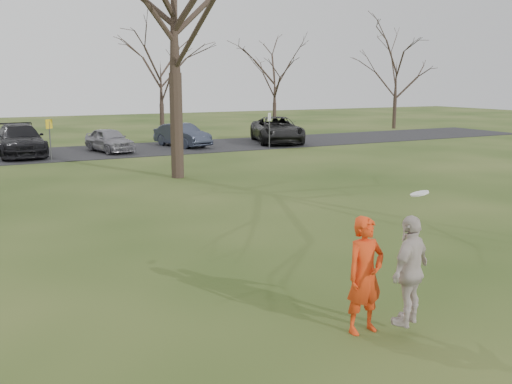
% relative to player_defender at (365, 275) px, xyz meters
% --- Properties ---
extents(ground, '(120.00, 120.00, 0.00)m').
position_rel_player_defender_xyz_m(ground, '(0.21, 0.15, -0.93)').
color(ground, '#1E380F').
rests_on(ground, ground).
extents(parking_strip, '(62.00, 6.50, 0.04)m').
position_rel_player_defender_xyz_m(parking_strip, '(0.21, 25.15, -0.91)').
color(parking_strip, black).
rests_on(parking_strip, ground).
extents(player_defender, '(0.69, 0.47, 1.86)m').
position_rel_player_defender_xyz_m(player_defender, '(0.00, 0.00, 0.00)').
color(player_defender, red).
rests_on(player_defender, ground).
extents(car_3, '(2.40, 5.59, 1.61)m').
position_rel_player_defender_xyz_m(car_3, '(-2.92, 25.24, -0.09)').
color(car_3, black).
rests_on(car_3, parking_strip).
extents(car_4, '(2.32, 4.05, 1.30)m').
position_rel_player_defender_xyz_m(car_4, '(1.61, 24.72, -0.24)').
color(car_4, gray).
rests_on(car_4, parking_strip).
extents(car_5, '(2.53, 4.33, 1.35)m').
position_rel_player_defender_xyz_m(car_5, '(6.06, 25.36, -0.22)').
color(car_5, '#2E3445').
rests_on(car_5, parking_strip).
extents(car_6, '(4.31, 6.34, 1.61)m').
position_rel_player_defender_xyz_m(car_6, '(12.11, 24.67, -0.08)').
color(car_6, black).
rests_on(car_6, parking_strip).
extents(catching_play, '(1.10, 0.78, 2.13)m').
position_rel_player_defender_xyz_m(catching_play, '(0.53, -0.42, 0.13)').
color(catching_play, beige).
rests_on(catching_play, ground).
extents(sign_yellow, '(0.35, 0.35, 2.08)m').
position_rel_player_defender_xyz_m(sign_yellow, '(-1.79, 22.15, 0.52)').
color(sign_yellow, '#47474C').
rests_on(sign_yellow, ground).
extents(sign_white, '(0.35, 0.35, 2.08)m').
position_rel_player_defender_xyz_m(sign_white, '(10.21, 22.15, 0.52)').
color(sign_white, '#47474C').
rests_on(sign_white, ground).
extents(small_tree_row, '(55.00, 5.90, 8.50)m').
position_rel_player_defender_xyz_m(small_tree_row, '(4.59, 30.21, 2.96)').
color(small_tree_row, '#352821').
rests_on(small_tree_row, ground).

